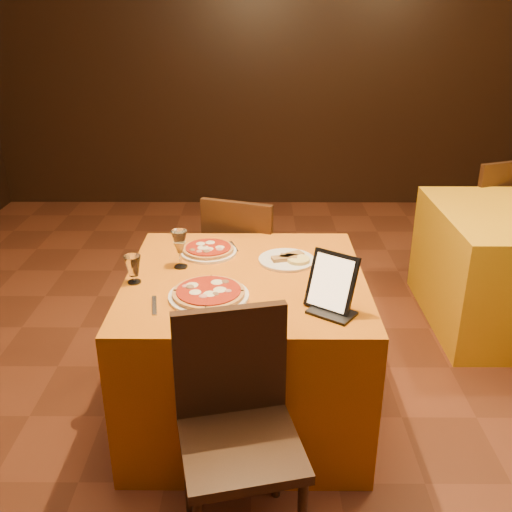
{
  "coord_description": "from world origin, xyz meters",
  "views": [
    {
      "loc": [
        -0.35,
        -2.31,
        1.88
      ],
      "look_at": [
        -0.36,
        0.05,
        0.86
      ],
      "focal_mm": 40.0,
      "sensor_mm": 36.0,
      "label": 1
    }
  ],
  "objects_px": {
    "main_table": "(246,345)",
    "pizza_near": "(209,294)",
    "wine_glass": "(180,249)",
    "water_glass": "(133,269)",
    "chair_main_near": "(241,446)",
    "pizza_far": "(208,250)",
    "tablet": "(332,282)",
    "chair_main_far": "(249,264)",
    "chair_side_far": "(479,215)"
  },
  "relations": [
    {
      "from": "water_glass",
      "to": "tablet",
      "type": "distance_m",
      "value": 0.89
    },
    {
      "from": "pizza_near",
      "to": "tablet",
      "type": "relative_size",
      "value": 1.42
    },
    {
      "from": "chair_main_far",
      "to": "chair_side_far",
      "type": "distance_m",
      "value": 1.95
    },
    {
      "from": "main_table",
      "to": "chair_side_far",
      "type": "height_order",
      "value": "chair_side_far"
    },
    {
      "from": "main_table",
      "to": "wine_glass",
      "type": "bearing_deg",
      "value": 162.35
    },
    {
      "from": "chair_side_far",
      "to": "pizza_far",
      "type": "bearing_deg",
      "value": 16.17
    },
    {
      "from": "wine_glass",
      "to": "water_glass",
      "type": "relative_size",
      "value": 1.46
    },
    {
      "from": "wine_glass",
      "to": "water_glass",
      "type": "height_order",
      "value": "wine_glass"
    },
    {
      "from": "main_table",
      "to": "pizza_far",
      "type": "xyz_separation_m",
      "value": [
        -0.19,
        0.27,
        0.39
      ]
    },
    {
      "from": "pizza_near",
      "to": "chair_main_near",
      "type": "bearing_deg",
      "value": -75.26
    },
    {
      "from": "chair_main_far",
      "to": "chair_side_far",
      "type": "xyz_separation_m",
      "value": [
        1.73,
        0.91,
        0.0
      ]
    },
    {
      "from": "tablet",
      "to": "chair_main_near",
      "type": "bearing_deg",
      "value": -91.02
    },
    {
      "from": "chair_main_far",
      "to": "pizza_near",
      "type": "height_order",
      "value": "chair_main_far"
    },
    {
      "from": "main_table",
      "to": "pizza_near",
      "type": "bearing_deg",
      "value": -125.45
    },
    {
      "from": "pizza_near",
      "to": "water_glass",
      "type": "height_order",
      "value": "water_glass"
    },
    {
      "from": "chair_main_near",
      "to": "water_glass",
      "type": "relative_size",
      "value": 7.0
    },
    {
      "from": "main_table",
      "to": "chair_main_far",
      "type": "relative_size",
      "value": 1.21
    },
    {
      "from": "chair_main_far",
      "to": "tablet",
      "type": "distance_m",
      "value": 1.23
    },
    {
      "from": "pizza_near",
      "to": "wine_glass",
      "type": "height_order",
      "value": "wine_glass"
    },
    {
      "from": "wine_glass",
      "to": "water_glass",
      "type": "bearing_deg",
      "value": -137.98
    },
    {
      "from": "chair_main_near",
      "to": "chair_side_far",
      "type": "relative_size",
      "value": 1.0
    },
    {
      "from": "pizza_far",
      "to": "wine_glass",
      "type": "xyz_separation_m",
      "value": [
        -0.12,
        -0.17,
        0.08
      ]
    },
    {
      "from": "pizza_far",
      "to": "chair_side_far",
      "type": "bearing_deg",
      "value": 36.88
    },
    {
      "from": "chair_main_near",
      "to": "chair_main_far",
      "type": "height_order",
      "value": "same"
    },
    {
      "from": "chair_main_far",
      "to": "wine_glass",
      "type": "xyz_separation_m",
      "value": [
        -0.31,
        -0.7,
        0.39
      ]
    },
    {
      "from": "chair_side_far",
      "to": "tablet",
      "type": "bearing_deg",
      "value": 35.09
    },
    {
      "from": "chair_main_near",
      "to": "chair_side_far",
      "type": "bearing_deg",
      "value": 42.61
    },
    {
      "from": "main_table",
      "to": "pizza_far",
      "type": "bearing_deg",
      "value": 125.5
    },
    {
      "from": "chair_main_far",
      "to": "chair_side_far",
      "type": "height_order",
      "value": "same"
    },
    {
      "from": "chair_main_near",
      "to": "main_table",
      "type": "bearing_deg",
      "value": 77.29
    },
    {
      "from": "chair_main_far",
      "to": "pizza_far",
      "type": "relative_size",
      "value": 3.19
    },
    {
      "from": "chair_main_near",
      "to": "pizza_near",
      "type": "distance_m",
      "value": 0.67
    },
    {
      "from": "main_table",
      "to": "water_glass",
      "type": "xyz_separation_m",
      "value": [
        -0.5,
        -0.07,
        0.44
      ]
    },
    {
      "from": "pizza_near",
      "to": "wine_glass",
      "type": "distance_m",
      "value": 0.36
    },
    {
      "from": "pizza_near",
      "to": "chair_main_far",
      "type": "bearing_deg",
      "value": 81.48
    },
    {
      "from": "main_table",
      "to": "water_glass",
      "type": "relative_size",
      "value": 8.46
    },
    {
      "from": "chair_main_far",
      "to": "tablet",
      "type": "bearing_deg",
      "value": 127.11
    },
    {
      "from": "pizza_far",
      "to": "wine_glass",
      "type": "bearing_deg",
      "value": -124.6
    },
    {
      "from": "chair_main_near",
      "to": "wine_glass",
      "type": "bearing_deg",
      "value": 96.59
    },
    {
      "from": "chair_main_near",
      "to": "chair_main_far",
      "type": "relative_size",
      "value": 1.0
    },
    {
      "from": "water_glass",
      "to": "tablet",
      "type": "relative_size",
      "value": 0.53
    },
    {
      "from": "main_table",
      "to": "chair_main_near",
      "type": "xyz_separation_m",
      "value": [
        0.0,
        -0.79,
        0.08
      ]
    },
    {
      "from": "chair_main_far",
      "to": "pizza_far",
      "type": "height_order",
      "value": "chair_main_far"
    },
    {
      "from": "water_glass",
      "to": "tablet",
      "type": "height_order",
      "value": "tablet"
    },
    {
      "from": "pizza_far",
      "to": "tablet",
      "type": "bearing_deg",
      "value": -46.33
    },
    {
      "from": "pizza_far",
      "to": "chair_main_far",
      "type": "bearing_deg",
      "value": 69.98
    },
    {
      "from": "pizza_far",
      "to": "wine_glass",
      "type": "distance_m",
      "value": 0.22
    },
    {
      "from": "chair_side_far",
      "to": "wine_glass",
      "type": "xyz_separation_m",
      "value": [
        -2.04,
        -1.61,
        0.39
      ]
    },
    {
      "from": "chair_main_near",
      "to": "tablet",
      "type": "height_order",
      "value": "tablet"
    },
    {
      "from": "chair_main_near",
      "to": "pizza_far",
      "type": "xyz_separation_m",
      "value": [
        -0.19,
        1.06,
        0.31
      ]
    }
  ]
}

